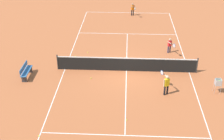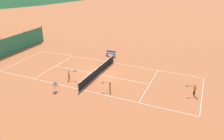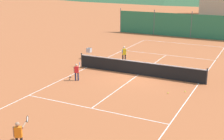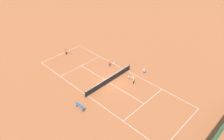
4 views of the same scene
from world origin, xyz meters
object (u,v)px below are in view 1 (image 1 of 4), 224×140
Objects in this scene: tennis_net at (127,64)px; player_far_service at (133,9)px; player_near_service at (166,83)px; tennis_ball_alley_left at (91,78)px; ball_hopper at (218,83)px; courtside_bench at (26,71)px; tennis_ball_service_box at (39,136)px; tennis_ball_by_net_right at (127,120)px; tennis_ball_mid_court at (88,52)px; player_near_baseline at (170,45)px; tennis_ball_near_corner at (75,56)px.

player_far_service is (-0.47, -11.07, 0.19)m from tennis_net.
tennis_ball_alley_left is (4.52, -1.53, -0.70)m from player_near_service.
ball_hopper is at bearing -174.05° from player_near_service.
courtside_bench is at bearing -5.84° from ball_hopper.
tennis_ball_service_box is 0.07× the size of ball_hopper.
courtside_bench reaches higher than tennis_ball_alley_left.
tennis_ball_by_net_right is (2.23, 2.58, -0.70)m from player_near_service.
player_near_service is at bearing 161.31° from tennis_ball_alley_left.
tennis_ball_by_net_right is at bearing 110.59° from tennis_ball_mid_court.
tennis_ball_near_corner is (6.81, 0.97, -0.63)m from player_near_baseline.
tennis_ball_near_corner is (-0.42, -8.60, 0.00)m from tennis_ball_service_box.
courtside_bench is at bearing 47.20° from tennis_ball_mid_court.
tennis_net is 139.09× the size of tennis_ball_alley_left.
tennis_ball_by_net_right is at bearing 69.40° from player_near_baseline.
player_near_baseline is 0.95× the size of player_far_service.
player_far_service reaches higher than player_near_baseline.
tennis_ball_by_net_right is 0.04× the size of courtside_bench.
tennis_ball_alley_left is at bearing 115.81° from tennis_ball_near_corner.
tennis_ball_by_net_right is at bearing 49.20° from player_near_service.
tennis_ball_service_box is 10.40m from ball_hopper.
player_near_baseline reaches higher than courtside_bench.
tennis_net reaches higher than tennis_ball_mid_court.
tennis_ball_near_corner is at bearing -64.19° from tennis_ball_alley_left.
tennis_ball_by_net_right is at bearing 28.93° from ball_hopper.
tennis_ball_service_box is at bearing 24.77° from ball_hopper.
tennis_ball_mid_court is at bearing 2.78° from player_near_baseline.
player_near_service is 19.09× the size of tennis_ball_alley_left.
player_near_baseline reaches higher than tennis_ball_by_net_right.
ball_hopper is (-9.00, 4.25, 0.62)m from tennis_ball_near_corner.
tennis_ball_mid_court is at bearing -45.40° from player_near_service.
player_near_baseline is 17.11× the size of tennis_ball_alley_left.
tennis_ball_service_box is (1.24, 9.28, 0.00)m from tennis_ball_mid_court.
ball_hopper is at bearing 109.84° from player_far_service.
tennis_ball_by_net_right is at bearing 147.44° from courtside_bench.
player_near_baseline is 17.11× the size of tennis_ball_by_net_right.
tennis_ball_by_net_right is (3.05, 8.12, -0.63)m from player_near_baseline.
player_far_service is at bearing -111.57° from tennis_ball_mid_court.
tennis_ball_alley_left is (2.70, 12.19, -0.66)m from player_far_service.
tennis_ball_alley_left and tennis_ball_service_box have the same top height.
tennis_ball_service_box is at bearing 71.23° from tennis_ball_alley_left.
tennis_ball_service_box is (4.18, 1.45, 0.00)m from tennis_ball_by_net_right.
tennis_ball_alley_left is at bearing -108.77° from tennis_ball_service_box.
tennis_ball_near_corner is at bearing -25.27° from ball_hopper.
player_near_baseline reaches higher than tennis_ball_near_corner.
tennis_ball_mid_court is 3.77m from tennis_ball_alley_left.
player_near_baseline is 8.70m from tennis_ball_by_net_right.
tennis_net is 6.45m from courtside_bench.
courtside_bench is (6.81, 12.21, -0.24)m from player_far_service.
tennis_ball_by_net_right is at bearing -160.86° from tennis_ball_service_box.
courtside_bench is at bearing 23.09° from player_near_baseline.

